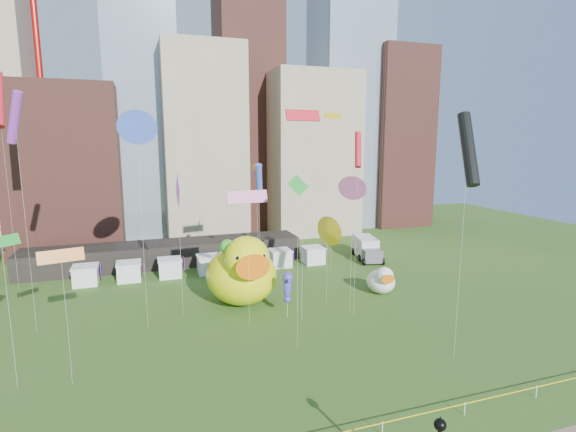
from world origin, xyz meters
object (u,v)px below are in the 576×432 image
object	(u,v)px
small_duck	(382,280)
seahorse_green	(228,257)
seahorse_purple	(288,285)
box_truck	(366,248)
big_duck	(243,272)

from	to	relation	value
small_duck	seahorse_green	distance (m)	17.93
seahorse_purple	small_duck	bearing A→B (deg)	20.47
seahorse_purple	box_truck	distance (m)	25.25
seahorse_green	seahorse_purple	world-z (taller)	seahorse_green
small_duck	seahorse_purple	size ratio (longest dim) A/B	0.99
small_duck	seahorse_green	world-z (taller)	seahorse_green
big_duck	seahorse_green	bearing A→B (deg)	175.82
big_duck	seahorse_purple	distance (m)	6.06
big_duck	small_duck	size ratio (longest dim) A/B	2.18
big_duck	seahorse_green	distance (m)	2.23
big_duck	box_truck	world-z (taller)	big_duck
seahorse_green	small_duck	bearing A→B (deg)	11.77
box_truck	seahorse_green	bearing A→B (deg)	-139.76
small_duck	big_duck	bearing A→B (deg)	-174.92
seahorse_purple	big_duck	bearing A→B (deg)	130.43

